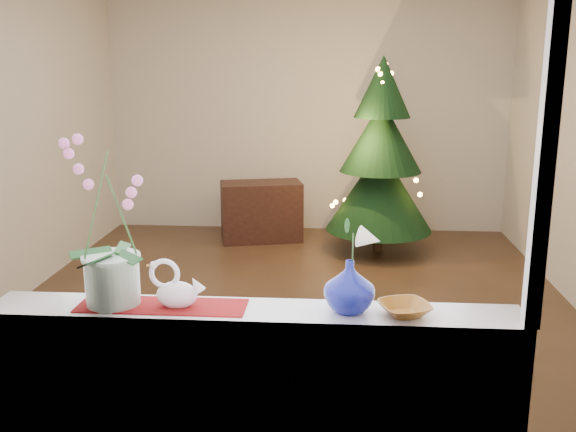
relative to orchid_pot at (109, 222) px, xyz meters
name	(u,v)px	position (x,y,z in m)	size (l,w,h in m)	color
ground	(292,306)	(0.59, 2.36, -1.27)	(5.00, 5.00, 0.00)	#342415
wall_back	(307,113)	(0.59, 4.86, 0.08)	(4.50, 0.10, 2.70)	beige
wall_front	(247,214)	(0.59, -0.14, 0.08)	(4.50, 0.10, 2.70)	beige
wall_left	(4,136)	(-1.66, 2.36, 0.08)	(0.10, 5.00, 2.70)	beige
window_apron	(252,426)	(0.59, -0.10, -0.83)	(2.20, 0.08, 0.88)	white
windowsill	(253,313)	(0.59, -0.01, -0.37)	(2.20, 0.26, 0.04)	white
window_frame	(247,120)	(0.59, -0.11, 0.43)	(2.22, 0.06, 1.60)	white
runner	(162,306)	(0.21, -0.01, -0.35)	(0.70, 0.20, 0.01)	maroon
orchid_pot	(109,222)	(0.00, 0.00, 0.00)	(0.24, 0.24, 0.71)	silver
swan	(176,285)	(0.27, -0.01, -0.26)	(0.23, 0.11, 0.20)	white
blue_vase	(349,282)	(0.98, 0.00, -0.23)	(0.24, 0.24, 0.25)	navy
lily	(351,230)	(0.98, 0.00, -0.01)	(0.14, 0.08, 0.19)	white
paperweight	(342,307)	(0.95, -0.04, -0.32)	(0.06, 0.06, 0.06)	white
amber_dish	(405,310)	(1.20, -0.02, -0.33)	(0.17, 0.17, 0.04)	brown
xmas_tree	(381,156)	(1.36, 3.99, -0.28)	(1.08, 1.08, 1.98)	black
side_table	(261,211)	(0.12, 4.31, -0.95)	(0.86, 0.43, 0.64)	black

